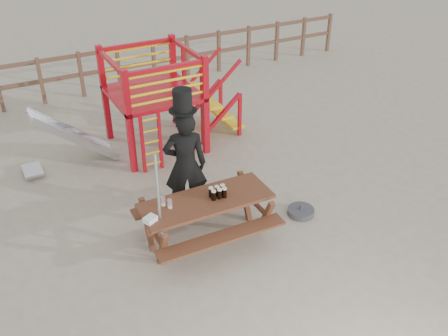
{
  "coord_description": "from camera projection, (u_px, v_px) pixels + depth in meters",
  "views": [
    {
      "loc": [
        -3.02,
        -5.49,
        5.19
      ],
      "look_at": [
        0.35,
        0.8,
        0.86
      ],
      "focal_mm": 40.0,
      "sensor_mm": 36.0,
      "label": 1
    }
  ],
  "objects": [
    {
      "name": "ground",
      "position": [
        228.0,
        241.0,
        8.05
      ],
      "size": [
        60.0,
        60.0,
        0.0
      ],
      "primitive_type": "plane",
      "color": "tan",
      "rests_on": "ground"
    },
    {
      "name": "back_fence",
      "position": [
        100.0,
        66.0,
        12.94
      ],
      "size": [
        15.09,
        0.09,
        1.2
      ],
      "color": "brown",
      "rests_on": "ground"
    },
    {
      "name": "playground_fort",
      "position": [
        150.0,
        100.0,
        10.24
      ],
      "size": [
        4.71,
        1.84,
        2.1
      ],
      "color": "#A90B16",
      "rests_on": "ground"
    },
    {
      "name": "picnic_table",
      "position": [
        206.0,
        215.0,
        7.83
      ],
      "size": [
        2.09,
        1.47,
        0.8
      ],
      "rotation": [
        0.0,
        0.0,
        -0.03
      ],
      "color": "brown",
      "rests_on": "ground"
    },
    {
      "name": "man_with_hat",
      "position": [
        185.0,
        162.0,
        8.16
      ],
      "size": [
        0.83,
        0.67,
        2.31
      ],
      "rotation": [
        0.0,
        0.0,
        2.81
      ],
      "color": "black",
      "rests_on": "ground"
    },
    {
      "name": "metal_pole",
      "position": [
        160.0,
        210.0,
        7.2
      ],
      "size": [
        0.04,
        0.04,
        1.86
      ],
      "primitive_type": "cylinder",
      "color": "#B2B2B7",
      "rests_on": "ground"
    },
    {
      "name": "parasol_base",
      "position": [
        301.0,
        212.0,
        8.65
      ],
      "size": [
        0.47,
        0.47,
        0.2
      ],
      "color": "#39393E",
      "rests_on": "ground"
    },
    {
      "name": "paper_bag",
      "position": [
        150.0,
        219.0,
        7.17
      ],
      "size": [
        0.22,
        0.2,
        0.08
      ],
      "primitive_type": "cube",
      "rotation": [
        0.0,
        0.0,
        0.44
      ],
      "color": "white",
      "rests_on": "picnic_table"
    },
    {
      "name": "stout_pints",
      "position": [
        218.0,
        192.0,
        7.69
      ],
      "size": [
        0.27,
        0.19,
        0.17
      ],
      "color": "black",
      "rests_on": "picnic_table"
    },
    {
      "name": "empty_glasses",
      "position": [
        166.0,
        203.0,
        7.47
      ],
      "size": [
        0.14,
        0.18,
        0.15
      ],
      "color": "silver",
      "rests_on": "picnic_table"
    }
  ]
}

